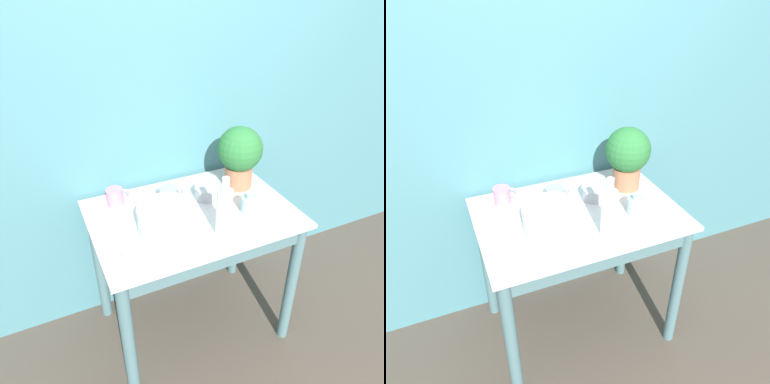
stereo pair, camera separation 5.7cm
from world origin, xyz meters
TOP-DOWN VIEW (x-y plane):
  - ground_plane at (0.00, 0.00)m, footprint 12.00×12.00m
  - wall_back at (0.00, 0.75)m, footprint 6.00×0.05m
  - counter_table at (0.00, 0.33)m, footprint 1.01×0.70m
  - potted_plant at (0.34, 0.48)m, footprint 0.24×0.24m
  - bowl_wash_large at (-0.16, 0.28)m, footprint 0.28×0.28m
  - bottle_tall at (0.06, 0.13)m, footprint 0.07×0.07m
  - bottle_short at (0.26, 0.24)m, footprint 0.08×0.08m
  - mug_pink at (-0.33, 0.58)m, footprint 0.12×0.09m
  - mug_grey at (-0.07, 0.49)m, footprint 0.13×0.10m
  - bowl_small_steel at (0.13, 0.44)m, footprint 0.14×0.14m
  - bowl_small_cream at (-0.35, 0.15)m, footprint 0.14×0.14m

SIDE VIEW (x-z plane):
  - ground_plane at x=0.00m, z-range 0.00..0.00m
  - counter_table at x=0.00m, z-range 0.23..1.06m
  - bowl_small_cream at x=-0.35m, z-range 0.83..0.88m
  - bowl_small_steel at x=0.13m, z-range 0.83..0.89m
  - mug_grey at x=-0.07m, z-range 0.83..0.91m
  - bottle_short at x=0.26m, z-range 0.82..0.92m
  - mug_pink at x=-0.33m, z-range 0.83..0.92m
  - bowl_wash_large at x=-0.16m, z-range 0.83..0.94m
  - bottle_tall at x=0.06m, z-range 0.81..1.10m
  - potted_plant at x=0.34m, z-range 0.86..1.20m
  - wall_back at x=0.00m, z-range 0.00..2.40m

